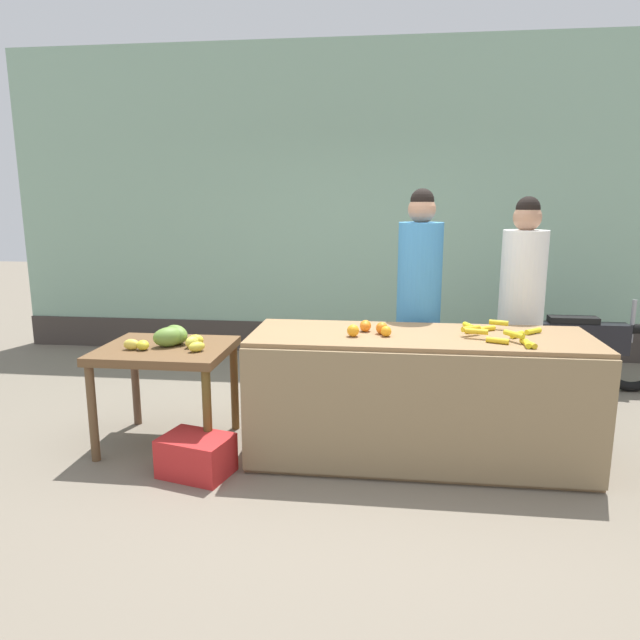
{
  "coord_description": "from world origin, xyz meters",
  "views": [
    {
      "loc": [
        0.26,
        -3.82,
        1.76
      ],
      "look_at": [
        -0.22,
        0.15,
        0.93
      ],
      "focal_mm": 32.25,
      "sensor_mm": 36.0,
      "label": 1
    }
  ],
  "objects_px": {
    "vendor_woman_white_shirt": "(521,313)",
    "produce_crate": "(196,456)",
    "vendor_woman_blue_shirt": "(418,309)",
    "parked_motorcycle": "(581,349)",
    "produce_sack": "(284,376)"
  },
  "relations": [
    {
      "from": "parked_motorcycle",
      "to": "produce_crate",
      "type": "height_order",
      "value": "parked_motorcycle"
    },
    {
      "from": "parked_motorcycle",
      "to": "produce_sack",
      "type": "relative_size",
      "value": 2.69
    },
    {
      "from": "vendor_woman_blue_shirt",
      "to": "produce_sack",
      "type": "xyz_separation_m",
      "value": [
        -1.11,
        0.17,
        -0.64
      ]
    },
    {
      "from": "parked_motorcycle",
      "to": "produce_crate",
      "type": "xyz_separation_m",
      "value": [
        -3.04,
        -2.12,
        -0.27
      ]
    },
    {
      "from": "vendor_woman_white_shirt",
      "to": "parked_motorcycle",
      "type": "distance_m",
      "value": 1.33
    },
    {
      "from": "parked_motorcycle",
      "to": "vendor_woman_blue_shirt",
      "type": "bearing_deg",
      "value": -146.87
    },
    {
      "from": "vendor_woman_white_shirt",
      "to": "produce_crate",
      "type": "xyz_separation_m",
      "value": [
        -2.25,
        -1.18,
        -0.78
      ]
    },
    {
      "from": "produce_sack",
      "to": "vendor_woman_white_shirt",
      "type": "bearing_deg",
      "value": -2.59
    },
    {
      "from": "vendor_woman_white_shirt",
      "to": "parked_motorcycle",
      "type": "xyz_separation_m",
      "value": [
        0.79,
        0.94,
        -0.5
      ]
    },
    {
      "from": "vendor_woman_blue_shirt",
      "to": "vendor_woman_white_shirt",
      "type": "height_order",
      "value": "vendor_woman_blue_shirt"
    },
    {
      "from": "parked_motorcycle",
      "to": "produce_sack",
      "type": "distance_m",
      "value": 2.82
    },
    {
      "from": "vendor_woman_white_shirt",
      "to": "produce_sack",
      "type": "height_order",
      "value": "vendor_woman_white_shirt"
    },
    {
      "from": "vendor_woman_blue_shirt",
      "to": "vendor_woman_white_shirt",
      "type": "bearing_deg",
      "value": 6.27
    },
    {
      "from": "vendor_woman_blue_shirt",
      "to": "vendor_woman_white_shirt",
      "type": "xyz_separation_m",
      "value": [
        0.79,
        0.09,
        -0.03
      ]
    },
    {
      "from": "produce_sack",
      "to": "vendor_woman_blue_shirt",
      "type": "bearing_deg",
      "value": -8.86
    }
  ]
}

